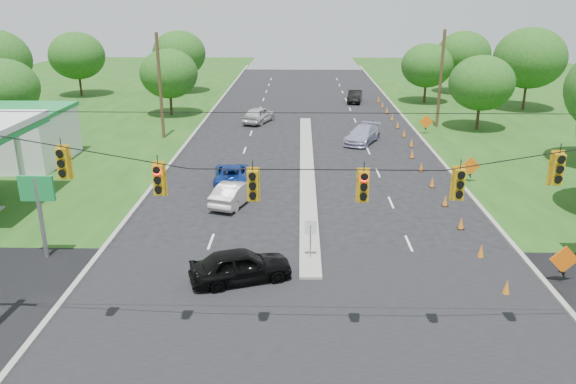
{
  "coord_description": "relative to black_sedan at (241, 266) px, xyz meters",
  "views": [
    {
      "loc": [
        -0.51,
        -17.89,
        11.71
      ],
      "look_at": [
        -1.08,
        7.77,
        2.8
      ],
      "focal_mm": 35.0,
      "sensor_mm": 36.0,
      "label": 1
    }
  ],
  "objects": [
    {
      "name": "tree_6",
      "position": [
        -12.96,
        51.08,
        4.21
      ],
      "size": [
        6.72,
        6.72,
        7.84
      ],
      "color": "black",
      "rests_on": "ground"
    },
    {
      "name": "tree_2",
      "position": [
        -22.96,
        26.08,
        3.59
      ],
      "size": [
        5.88,
        5.88,
        6.86
      ],
      "color": "black",
      "rests_on": "ground"
    },
    {
      "name": "cone_5",
      "position": [
        11.15,
        16.58,
        -0.4
      ],
      "size": [
        0.32,
        0.32,
        0.7
      ],
      "primitive_type": "cone",
      "color": "orange",
      "rests_on": "ground"
    },
    {
      "name": "curb_left",
      "position": [
        -7.06,
        26.08,
        -0.75
      ],
      "size": [
        0.25,
        110.0,
        0.16
      ],
      "primitive_type": "cube",
      "color": "gray",
      "rests_on": "ground"
    },
    {
      "name": "cone_3",
      "position": [
        11.15,
        9.58,
        -0.4
      ],
      "size": [
        0.32,
        0.32,
        0.7
      ],
      "primitive_type": "cone",
      "color": "orange",
      "rests_on": "ground"
    },
    {
      "name": "work_sign_0",
      "position": [
        13.84,
        0.08,
        0.34
      ],
      "size": [
        1.27,
        0.58,
        1.37
      ],
      "color": "black",
      "rests_on": "ground"
    },
    {
      "name": "cone_2",
      "position": [
        11.15,
        6.08,
        -0.4
      ],
      "size": [
        0.32,
        0.32,
        0.7
      ],
      "primitive_type": "cone",
      "color": "orange",
      "rests_on": "ground"
    },
    {
      "name": "silver_car_far",
      "position": [
        7.82,
        24.85,
        -0.03
      ],
      "size": [
        3.89,
        5.33,
        1.43
      ],
      "primitive_type": "imported",
      "rotation": [
        0.0,
        0.0,
        -0.43
      ],
      "color": "#A3A2C2",
      "rests_on": "ground"
    },
    {
      "name": "tree_11",
      "position": [
        23.04,
        51.08,
        4.21
      ],
      "size": [
        6.72,
        6.72,
        7.84
      ],
      "color": "black",
      "rests_on": "ground"
    },
    {
      "name": "utility_pole_far_right",
      "position": [
        15.54,
        31.08,
        3.75
      ],
      "size": [
        0.28,
        0.28,
        9.0
      ],
      "primitive_type": "cylinder",
      "color": "#422D1C",
      "rests_on": "ground"
    },
    {
      "name": "cone_11",
      "position": [
        11.75,
        37.58,
        -0.4
      ],
      "size": [
        0.32,
        0.32,
        0.7
      ],
      "primitive_type": "cone",
      "color": "orange",
      "rests_on": "ground"
    },
    {
      "name": "tree_9",
      "position": [
        19.04,
        30.08,
        3.59
      ],
      "size": [
        5.88,
        5.88,
        6.86
      ],
      "color": "black",
      "rests_on": "ground"
    },
    {
      "name": "black_sedan",
      "position": [
        0.0,
        0.0,
        0.0
      ],
      "size": [
        4.75,
        3.15,
        1.5
      ],
      "primitive_type": "imported",
      "rotation": [
        0.0,
        0.0,
        1.91
      ],
      "color": "black",
      "rests_on": "ground"
    },
    {
      "name": "work_sign_1",
      "position": [
        13.84,
        14.08,
        0.34
      ],
      "size": [
        1.27,
        0.58,
        1.37
      ],
      "color": "black",
      "rests_on": "ground"
    },
    {
      "name": "cross_street",
      "position": [
        3.04,
        -3.92,
        -0.75
      ],
      "size": [
        160.0,
        14.0,
        0.02
      ],
      "primitive_type": "cube",
      "color": "black",
      "rests_on": "ground"
    },
    {
      "name": "cone_9",
      "position": [
        11.75,
        30.58,
        -0.4
      ],
      "size": [
        0.32,
        0.32,
        0.7
      ],
      "primitive_type": "cone",
      "color": "orange",
      "rests_on": "ground"
    },
    {
      "name": "cone_10",
      "position": [
        11.75,
        34.08,
        -0.4
      ],
      "size": [
        0.32,
        0.32,
        0.7
      ],
      "primitive_type": "cone",
      "color": "orange",
      "rests_on": "ground"
    },
    {
      "name": "dark_car_receding",
      "position": [
        8.94,
        44.36,
        -0.04
      ],
      "size": [
        2.17,
        4.5,
        1.42
      ],
      "primitive_type": "imported",
      "rotation": [
        0.0,
        0.0,
        -0.16
      ],
      "color": "black",
      "rests_on": "ground"
    },
    {
      "name": "silver_car_oncoming",
      "position": [
        -1.58,
        32.74,
        0.04
      ],
      "size": [
        3.36,
        5.0,
        1.58
      ],
      "primitive_type": "imported",
      "rotation": [
        0.0,
        0.0,
        2.79
      ],
      "color": "silver",
      "rests_on": "ground"
    },
    {
      "name": "tree_10",
      "position": [
        27.04,
        40.08,
        4.83
      ],
      "size": [
        7.56,
        7.56,
        8.82
      ],
      "color": "black",
      "rests_on": "ground"
    },
    {
      "name": "utility_pole_far_left",
      "position": [
        -9.46,
        26.08,
        3.75
      ],
      "size": [
        0.28,
        0.28,
        9.0
      ],
      "primitive_type": "cylinder",
      "color": "#422D1C",
      "rests_on": "ground"
    },
    {
      "name": "cone_6",
      "position": [
        11.15,
        20.08,
        -0.4
      ],
      "size": [
        0.32,
        0.32,
        0.7
      ],
      "primitive_type": "cone",
      "color": "orange",
      "rests_on": "ground"
    },
    {
      "name": "tree_4",
      "position": [
        -24.96,
        48.08,
        4.21
      ],
      "size": [
        6.72,
        6.72,
        7.84
      ],
      "color": "black",
      "rests_on": "ground"
    },
    {
      "name": "median_sign",
      "position": [
        3.04,
        2.08,
        0.71
      ],
      "size": [
        0.55,
        0.06,
        2.05
      ],
      "color": "gray",
      "rests_on": "ground"
    },
    {
      "name": "ground",
      "position": [
        3.04,
        -3.92,
        -0.75
      ],
      "size": [
        160.0,
        160.0,
        0.0
      ],
      "primitive_type": "plane",
      "color": "black",
      "rests_on": "ground"
    },
    {
      "name": "tree_12",
      "position": [
        17.04,
        44.08,
        3.59
      ],
      "size": [
        5.88,
        5.88,
        6.86
      ],
      "color": "black",
      "rests_on": "ground"
    },
    {
      "name": "cone_12",
      "position": [
        11.75,
        41.08,
        -0.4
      ],
      "size": [
        0.32,
        0.32,
        0.7
      ],
      "primitive_type": "cone",
      "color": "orange",
      "rests_on": "ground"
    },
    {
      "name": "tree_5",
      "position": [
        -10.96,
        36.08,
        3.59
      ],
      "size": [
        5.88,
        5.88,
        6.86
      ],
      "color": "black",
      "rests_on": "ground"
    },
    {
      "name": "white_sedan",
      "position": [
        -1.37,
        9.68,
        -0.06
      ],
      "size": [
        2.71,
        4.46,
        1.39
      ],
      "primitive_type": "imported",
      "rotation": [
        0.0,
        0.0,
        2.82
      ],
      "color": "#BCADAD",
      "rests_on": "ground"
    },
    {
      "name": "cone_7",
      "position": [
        11.75,
        23.58,
        -0.4
      ],
      "size": [
        0.32,
        0.32,
        0.7
      ],
      "primitive_type": "cone",
      "color": "orange",
      "rests_on": "ground"
    },
    {
      "name": "median",
      "position": [
        3.04,
        17.08,
        -0.75
      ],
      "size": [
        1.0,
        34.0,
        0.18
      ],
      "primitive_type": "cube",
      "color": "gray",
      "rests_on": "ground"
    },
    {
      "name": "signal_span",
      "position": [
        2.99,
        -4.92,
        4.22
      ],
      "size": [
        25.6,
        0.32,
        9.0
      ],
      "color": "#422D1C",
      "rests_on": "ground"
    },
    {
      "name": "cone_13",
      "position": [
        11.75,
        44.58,
        -0.4
      ],
      "size": [
        0.32,
        0.32,
        0.7
      ],
      "primitive_type": "cone",
      "color": "orange",
      "rests_on": "ground"
    },
    {
      "name": "curb_right",
      "position": [
        13.14,
        26.08,
        -0.75
      ],
      "size": [
        0.25,
        110.0,
        0.16
      ],
      "primitive_type": "cube",
      "color": "gray",
      "rests_on": "ground"
    },
    {
      "name": "cone_0",
      "position": [
        11.15,
        -0.92,
        -0.4
      ],
      "size": [
        0.32,
        0.32,
        0.7
      ],
      "primitive_type": "cone",
      "color": "orange",
      "rests_on": "ground"
    },
    {
      "name": "work_sign_2",
      "position": [
        13.84,
        28.08,
        0.34
      ],
      "size": [
        1.27,
        0.58,
        1.37
      ],
      "color": "black",
      "rests_on": "ground"
    },
    {
      "name": "cone_8",
      "position": [
        11.75,
        27.08,
        -0.4
      ],
      "size": [
        0.32,
        0.32,
        0.7
      ],
      "primitive_type": "cone",
      "color": "orange",
      "rests_on": "ground"
    },
    {
      "name": "cone_4",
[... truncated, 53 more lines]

